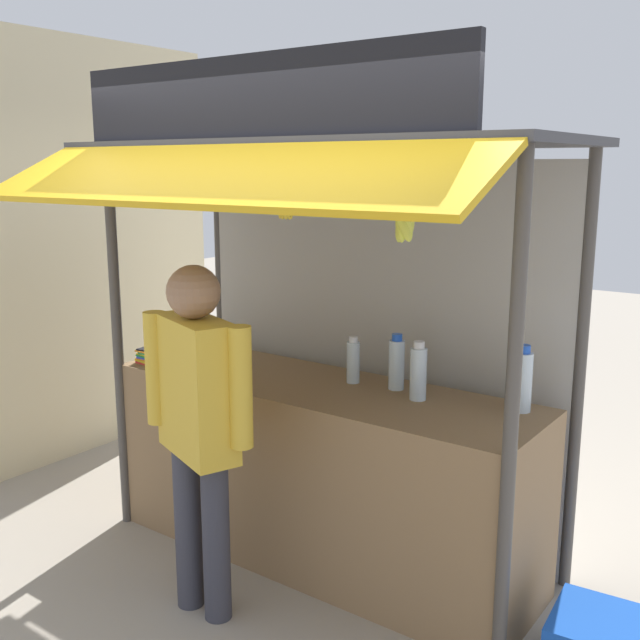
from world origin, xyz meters
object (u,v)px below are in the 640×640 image
(water_bottle_front_right, at_px, (199,338))
(water_bottle_rear_center, at_px, (522,380))
(banana_bunch_inner_right, at_px, (286,205))
(magazine_stack_far_left, at_px, (209,376))
(water_bottle_far_right, at_px, (397,363))
(vendor_person, at_px, (198,411))
(magazine_stack_front_left, at_px, (165,354))
(water_bottle_center, at_px, (418,372))
(banana_bunch_inner_left, at_px, (404,226))
(water_bottle_back_right, at_px, (353,361))

(water_bottle_front_right, xyz_separation_m, water_bottle_rear_center, (1.96, 0.16, 0.04))
(banana_bunch_inner_right, bearing_deg, magazine_stack_far_left, 165.08)
(magazine_stack_far_left, relative_size, banana_bunch_inner_right, 1.38)
(water_bottle_front_right, height_order, water_bottle_far_right, water_bottle_far_right)
(vendor_person, bearing_deg, magazine_stack_front_left, -13.87)
(water_bottle_center, xyz_separation_m, magazine_stack_far_left, (-1.08, -0.36, -0.12))
(water_bottle_center, distance_m, banana_bunch_inner_right, 1.06)
(water_bottle_far_right, relative_size, magazine_stack_far_left, 0.95)
(banana_bunch_inner_left, relative_size, banana_bunch_inner_right, 1.30)
(water_bottle_far_right, relative_size, banana_bunch_inner_right, 1.31)
(water_bottle_back_right, xyz_separation_m, vendor_person, (-0.26, -0.89, -0.08))
(water_bottle_rear_center, xyz_separation_m, banana_bunch_inner_left, (-0.27, -0.67, 0.75))
(water_bottle_front_right, bearing_deg, water_bottle_far_right, 5.32)
(water_bottle_far_right, xyz_separation_m, water_bottle_back_right, (-0.25, -0.03, -0.02))
(water_bottle_front_right, height_order, water_bottle_center, water_bottle_center)
(vendor_person, bearing_deg, water_bottle_front_right, -24.53)
(magazine_stack_far_left, xyz_separation_m, vendor_person, (0.40, -0.48, 0.02))
(water_bottle_front_right, distance_m, water_bottle_center, 1.48)
(vendor_person, bearing_deg, banana_bunch_inner_right, -113.80)
(banana_bunch_inner_left, bearing_deg, water_bottle_front_right, 163.22)
(water_bottle_front_right, xyz_separation_m, magazine_stack_front_left, (-0.08, -0.20, -0.07))
(magazine_stack_front_left, xyz_separation_m, banana_bunch_inner_left, (1.77, -0.31, 0.85))
(water_bottle_back_right, relative_size, magazine_stack_far_left, 0.81)
(water_bottle_front_right, xyz_separation_m, vendor_person, (0.80, -0.80, -0.08))
(banana_bunch_inner_left, xyz_separation_m, banana_bunch_inner_right, (-0.60, -0.00, 0.07))
(water_bottle_far_right, xyz_separation_m, vendor_person, (-0.51, -0.93, -0.10))
(water_bottle_rear_center, xyz_separation_m, water_bottle_back_right, (-0.90, -0.07, -0.03))
(water_bottle_front_right, bearing_deg, water_bottle_rear_center, 4.75)
(water_bottle_back_right, height_order, magazine_stack_far_left, water_bottle_back_right)
(magazine_stack_front_left, height_order, banana_bunch_inner_right, banana_bunch_inner_right)
(magazine_stack_front_left, relative_size, banana_bunch_inner_left, 1.06)
(water_bottle_far_right, bearing_deg, banana_bunch_inner_left, -58.63)
(magazine_stack_far_left, bearing_deg, water_bottle_center, 18.30)
(magazine_stack_front_left, height_order, vendor_person, vendor_person)
(water_bottle_far_right, bearing_deg, water_bottle_back_right, -172.34)
(banana_bunch_inner_left, bearing_deg, magazine_stack_front_left, 170.00)
(magazine_stack_front_left, distance_m, banana_bunch_inner_left, 1.99)
(water_bottle_rear_center, bearing_deg, banana_bunch_inner_left, -111.91)
(water_bottle_far_right, bearing_deg, banana_bunch_inner_right, -108.78)
(water_bottle_back_right, bearing_deg, banana_bunch_inner_left, -43.50)
(water_bottle_far_right, distance_m, banana_bunch_inner_right, 1.06)
(water_bottle_far_right, xyz_separation_m, water_bottle_rear_center, (0.65, 0.04, 0.01))
(water_bottle_front_right, height_order, water_bottle_back_right, water_bottle_back_right)
(water_bottle_back_right, xyz_separation_m, magazine_stack_front_left, (-1.14, -0.28, -0.07))
(magazine_stack_far_left, relative_size, banana_bunch_inner_left, 1.06)
(vendor_person, bearing_deg, water_bottle_far_right, -97.87)
(water_bottle_center, height_order, water_bottle_rear_center, water_bottle_rear_center)
(water_bottle_center, height_order, magazine_stack_front_left, water_bottle_center)
(vendor_person, bearing_deg, water_bottle_center, -108.40)
(water_bottle_front_right, height_order, water_bottle_rear_center, water_bottle_rear_center)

